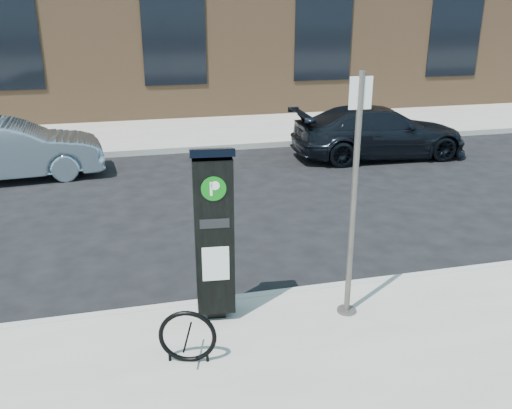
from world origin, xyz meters
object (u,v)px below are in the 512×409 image
object	(u,v)px
bike_rack	(188,337)
sign_pole	(354,202)
car_dark	(379,132)
car_silver	(8,150)
parking_kiosk	(214,232)

from	to	relation	value
bike_rack	sign_pole	bearing A→B (deg)	30.08
car_dark	car_silver	bearing A→B (deg)	91.00
parking_kiosk	sign_pole	distance (m)	1.61
sign_pole	car_silver	distance (m)	8.85
parking_kiosk	car_dark	world-z (taller)	parking_kiosk
car_dark	parking_kiosk	bearing A→B (deg)	143.77
car_silver	parking_kiosk	bearing A→B (deg)	-159.00
bike_rack	car_dark	world-z (taller)	car_dark
parking_kiosk	bike_rack	world-z (taller)	parking_kiosk
parking_kiosk	car_silver	bearing A→B (deg)	121.93
sign_pole	car_dark	world-z (taller)	sign_pole
car_dark	bike_rack	bearing A→B (deg)	144.86
sign_pole	bike_rack	distance (m)	2.33
parking_kiosk	car_silver	size ratio (longest dim) A/B	0.52
bike_rack	car_silver	xyz separation A→B (m)	(-2.95, 7.81, 0.22)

